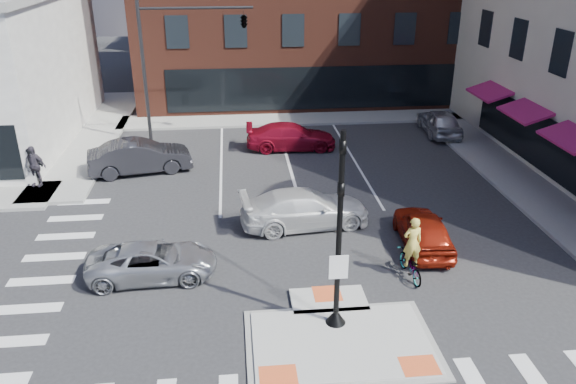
{
  "coord_description": "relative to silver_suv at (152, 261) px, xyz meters",
  "views": [
    {
      "loc": [
        -2.81,
        -13.13,
        10.45
      ],
      "look_at": [
        -0.87,
        5.88,
        2.0
      ],
      "focal_mm": 35.0,
      "sensor_mm": 36.0,
      "label": 1
    }
  ],
  "objects": [
    {
      "name": "refuge_island",
      "position": [
        5.72,
        -3.97,
        -0.55
      ],
      "size": [
        5.4,
        4.65,
        0.13
      ],
      "color": "gray",
      "rests_on": "ground"
    },
    {
      "name": "bg_car_dark",
      "position": [
        -1.74,
        9.89,
        0.22
      ],
      "size": [
        5.24,
        2.72,
        1.64
      ],
      "primitive_type": "imported",
      "rotation": [
        0.0,
        0.0,
        1.78
      ],
      "color": "#28272D",
      "rests_on": "ground"
    },
    {
      "name": "sidewalk_e",
      "position": [
        16.52,
        6.29,
        -0.53
      ],
      "size": [
        3.0,
        24.0,
        0.15
      ],
      "primitive_type": "cube",
      "color": "gray",
      "rests_on": "ground"
    },
    {
      "name": "pedestrian_b",
      "position": [
        -6.28,
        8.29,
        0.51
      ],
      "size": [
        1.21,
        0.71,
        1.93
      ],
      "primitive_type": "imported",
      "rotation": [
        0.0,
        0.0,
        -0.23
      ],
      "color": "#37323E",
      "rests_on": "sidewalk_nw"
    },
    {
      "name": "silver_suv",
      "position": [
        0.0,
        0.0,
        0.0
      ],
      "size": [
        4.42,
        2.16,
        1.21
      ],
      "primitive_type": "imported",
      "rotation": [
        0.0,
        0.0,
        1.61
      ],
      "color": "#B2B4BA",
      "rests_on": "ground"
    },
    {
      "name": "white_pickup",
      "position": [
        5.65,
        3.29,
        0.15
      ],
      "size": [
        5.39,
        2.69,
        1.5
      ],
      "primitive_type": "imported",
      "rotation": [
        0.0,
        0.0,
        1.69
      ],
      "color": "silver",
      "rests_on": "ground"
    },
    {
      "name": "bg_car_silver",
      "position": [
        15.2,
        14.35,
        0.15
      ],
      "size": [
        2.06,
        4.55,
        1.52
      ],
      "primitive_type": "imported",
      "rotation": [
        0.0,
        0.0,
        3.08
      ],
      "color": "silver",
      "rests_on": "ground"
    },
    {
      "name": "red_sedan",
      "position": [
        9.84,
        1.14,
        0.09
      ],
      "size": [
        1.93,
        4.19,
        1.39
      ],
      "primitive_type": "imported",
      "rotation": [
        0.0,
        0.0,
        3.07
      ],
      "color": "maroon",
      "rests_on": "ground"
    },
    {
      "name": "ground",
      "position": [
        5.72,
        -3.71,
        -0.6
      ],
      "size": [
        120.0,
        120.0,
        0.0
      ],
      "primitive_type": "plane",
      "color": "#28282B",
      "rests_on": "ground"
    },
    {
      "name": "mast_arm_signal",
      "position": [
        2.25,
        14.29,
        5.6
      ],
      "size": [
        6.1,
        2.24,
        8.0
      ],
      "color": "black",
      "rests_on": "ground"
    },
    {
      "name": "cyclist",
      "position": [
        8.72,
        -0.91,
        0.15
      ],
      "size": [
        0.79,
        1.84,
        2.25
      ],
      "rotation": [
        0.0,
        0.0,
        3.24
      ],
      "color": "#3F3F44",
      "rests_on": "ground"
    },
    {
      "name": "bg_car_red",
      "position": [
        6.09,
        12.63,
        0.11
      ],
      "size": [
        5.0,
        2.19,
        1.43
      ],
      "primitive_type": "imported",
      "rotation": [
        0.0,
        0.0,
        1.53
      ],
      "color": "maroon",
      "rests_on": "ground"
    },
    {
      "name": "signal_pole",
      "position": [
        5.72,
        -3.31,
        1.75
      ],
      "size": [
        0.6,
        0.6,
        5.98
      ],
      "color": "black",
      "rests_on": "refuge_island"
    },
    {
      "name": "pedestrian_a",
      "position": [
        -6.28,
        8.29,
        0.47
      ],
      "size": [
        0.96,
        0.78,
        1.85
      ],
      "primitive_type": "imported",
      "rotation": [
        0.0,
        0.0,
        -0.1
      ],
      "color": "black",
      "rests_on": "sidewalk_nw"
    },
    {
      "name": "sidewalk_n",
      "position": [
        8.72,
        18.29,
        -0.53
      ],
      "size": [
        26.0,
        3.0,
        0.15
      ],
      "primitive_type": "cube",
      "color": "gray",
      "rests_on": "ground"
    }
  ]
}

